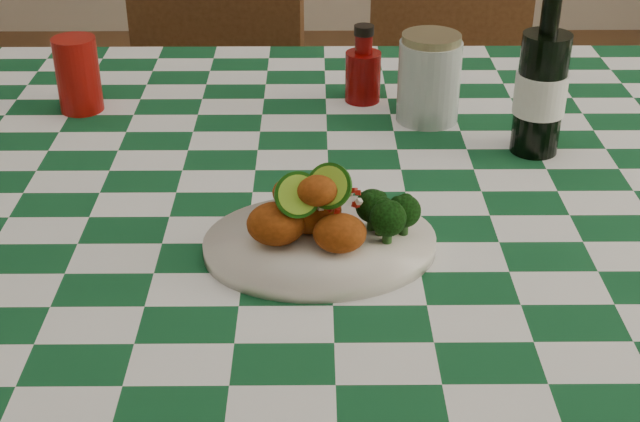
{
  "coord_description": "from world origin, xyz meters",
  "views": [
    {
      "loc": [
        -0.02,
        -1.11,
        1.36
      ],
      "look_at": [
        -0.01,
        -0.21,
        0.84
      ],
      "focal_mm": 50.0,
      "sensor_mm": 36.0,
      "label": 1
    }
  ],
  "objects_px": {
    "fried_chicken_pile": "(317,208)",
    "wooden_chair_right": "(446,161)",
    "mason_jar": "(429,78)",
    "beer_bottle": "(543,71)",
    "plate": "(320,244)",
    "dining_table": "(327,385)",
    "wooden_chair_left": "(197,161)",
    "ketchup_bottle": "(363,64)",
    "red_tumbler": "(78,75)"
  },
  "relations": [
    {
      "from": "red_tumbler",
      "to": "ketchup_bottle",
      "type": "height_order",
      "value": "ketchup_bottle"
    },
    {
      "from": "dining_table",
      "to": "fried_chicken_pile",
      "type": "relative_size",
      "value": 12.76
    },
    {
      "from": "dining_table",
      "to": "fried_chicken_pile",
      "type": "xyz_separation_m",
      "value": [
        -0.02,
        -0.21,
        0.45
      ]
    },
    {
      "from": "mason_jar",
      "to": "beer_bottle",
      "type": "xyz_separation_m",
      "value": [
        0.14,
        -0.11,
        0.05
      ]
    },
    {
      "from": "fried_chicken_pile",
      "to": "beer_bottle",
      "type": "height_order",
      "value": "beer_bottle"
    },
    {
      "from": "beer_bottle",
      "to": "plate",
      "type": "bearing_deg",
      "value": -139.01
    },
    {
      "from": "fried_chicken_pile",
      "to": "mason_jar",
      "type": "relative_size",
      "value": 0.94
    },
    {
      "from": "dining_table",
      "to": "fried_chicken_pile",
      "type": "distance_m",
      "value": 0.5
    },
    {
      "from": "fried_chicken_pile",
      "to": "ketchup_bottle",
      "type": "distance_m",
      "value": 0.47
    },
    {
      "from": "beer_bottle",
      "to": "wooden_chair_left",
      "type": "height_order",
      "value": "beer_bottle"
    },
    {
      "from": "red_tumbler",
      "to": "wooden_chair_left",
      "type": "distance_m",
      "value": 0.63
    },
    {
      "from": "red_tumbler",
      "to": "wooden_chair_left",
      "type": "xyz_separation_m",
      "value": [
        0.11,
        0.48,
        -0.39
      ]
    },
    {
      "from": "wooden_chair_right",
      "to": "red_tumbler",
      "type": "bearing_deg",
      "value": -136.55
    },
    {
      "from": "ketchup_bottle",
      "to": "beer_bottle",
      "type": "xyz_separation_m",
      "value": [
        0.24,
        -0.19,
        0.06
      ]
    },
    {
      "from": "ketchup_bottle",
      "to": "wooden_chair_right",
      "type": "xyz_separation_m",
      "value": [
        0.23,
        0.52,
        -0.43
      ]
    },
    {
      "from": "fried_chicken_pile",
      "to": "wooden_chair_right",
      "type": "xyz_separation_m",
      "value": [
        0.31,
        0.98,
        -0.43
      ]
    },
    {
      "from": "dining_table",
      "to": "beer_bottle",
      "type": "bearing_deg",
      "value": 11.33
    },
    {
      "from": "red_tumbler",
      "to": "wooden_chair_left",
      "type": "height_order",
      "value": "red_tumbler"
    },
    {
      "from": "fried_chicken_pile",
      "to": "wooden_chair_left",
      "type": "xyz_separation_m",
      "value": [
        -0.27,
        0.91,
        -0.39
      ]
    },
    {
      "from": "plate",
      "to": "wooden_chair_right",
      "type": "relative_size",
      "value": 0.33
    },
    {
      "from": "beer_bottle",
      "to": "wooden_chair_right",
      "type": "height_order",
      "value": "beer_bottle"
    },
    {
      "from": "beer_bottle",
      "to": "wooden_chair_right",
      "type": "relative_size",
      "value": 0.3
    },
    {
      "from": "fried_chicken_pile",
      "to": "mason_jar",
      "type": "distance_m",
      "value": 0.43
    },
    {
      "from": "dining_table",
      "to": "plate",
      "type": "bearing_deg",
      "value": -93.55
    },
    {
      "from": "fried_chicken_pile",
      "to": "wooden_chair_right",
      "type": "distance_m",
      "value": 1.11
    },
    {
      "from": "ketchup_bottle",
      "to": "wooden_chair_left",
      "type": "height_order",
      "value": "ketchup_bottle"
    },
    {
      "from": "plate",
      "to": "wooden_chair_right",
      "type": "xyz_separation_m",
      "value": [
        0.3,
        0.98,
        -0.38
      ]
    },
    {
      "from": "plate",
      "to": "beer_bottle",
      "type": "distance_m",
      "value": 0.43
    },
    {
      "from": "red_tumbler",
      "to": "wooden_chair_right",
      "type": "bearing_deg",
      "value": 38.83
    },
    {
      "from": "wooden_chair_right",
      "to": "mason_jar",
      "type": "bearing_deg",
      "value": -98.1
    },
    {
      "from": "mason_jar",
      "to": "wooden_chair_right",
      "type": "height_order",
      "value": "mason_jar"
    },
    {
      "from": "fried_chicken_pile",
      "to": "plate",
      "type": "bearing_deg",
      "value": 0.0
    },
    {
      "from": "plate",
      "to": "wooden_chair_right",
      "type": "distance_m",
      "value": 1.09
    },
    {
      "from": "fried_chicken_pile",
      "to": "ketchup_bottle",
      "type": "height_order",
      "value": "ketchup_bottle"
    },
    {
      "from": "plate",
      "to": "beer_bottle",
      "type": "relative_size",
      "value": 1.13
    },
    {
      "from": "red_tumbler",
      "to": "beer_bottle",
      "type": "distance_m",
      "value": 0.71
    },
    {
      "from": "plate",
      "to": "fried_chicken_pile",
      "type": "relative_size",
      "value": 2.14
    },
    {
      "from": "fried_chicken_pile",
      "to": "mason_jar",
      "type": "bearing_deg",
      "value": 65.76
    },
    {
      "from": "dining_table",
      "to": "wooden_chair_left",
      "type": "height_order",
      "value": "wooden_chair_left"
    },
    {
      "from": "beer_bottle",
      "to": "wooden_chair_left",
      "type": "distance_m",
      "value": 0.98
    },
    {
      "from": "red_tumbler",
      "to": "mason_jar",
      "type": "distance_m",
      "value": 0.55
    },
    {
      "from": "fried_chicken_pile",
      "to": "beer_bottle",
      "type": "bearing_deg",
      "value": 40.68
    },
    {
      "from": "wooden_chair_left",
      "to": "wooden_chair_right",
      "type": "height_order",
      "value": "wooden_chair_left"
    },
    {
      "from": "dining_table",
      "to": "wooden_chair_left",
      "type": "bearing_deg",
      "value": 112.23
    },
    {
      "from": "dining_table",
      "to": "mason_jar",
      "type": "height_order",
      "value": "mason_jar"
    },
    {
      "from": "mason_jar",
      "to": "wooden_chair_left",
      "type": "distance_m",
      "value": 0.8
    },
    {
      "from": "red_tumbler",
      "to": "fried_chicken_pile",
      "type": "bearing_deg",
      "value": -48.81
    },
    {
      "from": "ketchup_bottle",
      "to": "wooden_chair_right",
      "type": "distance_m",
      "value": 0.71
    },
    {
      "from": "plate",
      "to": "wooden_chair_left",
      "type": "xyz_separation_m",
      "value": [
        -0.27,
        0.91,
        -0.34
      ]
    },
    {
      "from": "fried_chicken_pile",
      "to": "ketchup_bottle",
      "type": "bearing_deg",
      "value": 80.62
    }
  ]
}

